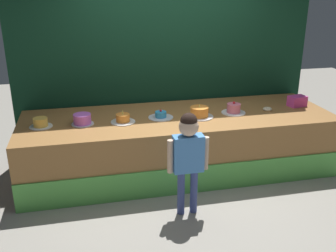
# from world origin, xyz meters

# --- Properties ---
(ground_plane) EXTENTS (12.00, 12.00, 0.00)m
(ground_plane) POSITION_xyz_m (0.00, 0.00, 0.00)
(ground_plane) COLOR gray
(stage_platform) EXTENTS (3.95, 1.30, 0.76)m
(stage_platform) POSITION_xyz_m (0.00, 0.64, 0.38)
(stage_platform) COLOR #9E6B38
(stage_platform) RESTS_ON ground_plane
(curtain_backdrop) EXTENTS (4.18, 0.08, 3.00)m
(curtain_backdrop) POSITION_xyz_m (0.00, 1.38, 1.50)
(curtain_backdrop) COLOR #113823
(curtain_backdrop) RESTS_ON ground_plane
(child_figure) EXTENTS (0.44, 0.20, 1.14)m
(child_figure) POSITION_xyz_m (-0.16, -0.40, 0.74)
(child_figure) COLOR #3F4C8C
(child_figure) RESTS_ON ground_plane
(pink_box) EXTENTS (0.26, 0.19, 0.14)m
(pink_box) POSITION_xyz_m (1.68, 0.68, 0.83)
(pink_box) COLOR #E142A5
(pink_box) RESTS_ON stage_platform
(donut) EXTENTS (0.12, 0.12, 0.04)m
(donut) POSITION_xyz_m (1.20, 0.59, 0.77)
(donut) COLOR beige
(donut) RESTS_ON stage_platform
(cake_far_left) EXTENTS (0.26, 0.26, 0.11)m
(cake_far_left) POSITION_xyz_m (-1.68, 0.59, 0.80)
(cake_far_left) COLOR white
(cake_far_left) RESTS_ON stage_platform
(cake_left) EXTENTS (0.26, 0.26, 0.13)m
(cake_left) POSITION_xyz_m (-1.20, 0.58, 0.82)
(cake_left) COLOR silver
(cake_left) RESTS_ON stage_platform
(cake_center_left) EXTENTS (0.30, 0.30, 0.16)m
(cake_center_left) POSITION_xyz_m (-0.72, 0.54, 0.80)
(cake_center_left) COLOR white
(cake_center_left) RESTS_ON stage_platform
(cake_center_right) EXTENTS (0.31, 0.31, 0.11)m
(cake_center_right) POSITION_xyz_m (-0.24, 0.60, 0.79)
(cake_center_right) COLOR silver
(cake_center_right) RESTS_ON stage_platform
(cake_right) EXTENTS (0.36, 0.36, 0.17)m
(cake_right) POSITION_xyz_m (0.24, 0.53, 0.82)
(cake_right) COLOR silver
(cake_right) RESTS_ON stage_platform
(cake_far_right) EXTENTS (0.31, 0.31, 0.16)m
(cake_far_right) POSITION_xyz_m (0.72, 0.58, 0.81)
(cake_far_right) COLOR white
(cake_far_right) RESTS_ON stage_platform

